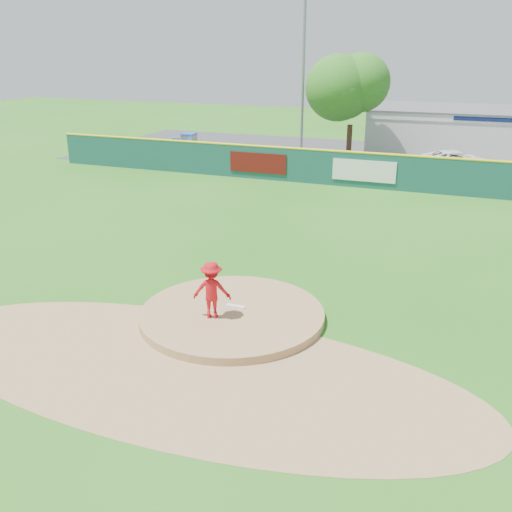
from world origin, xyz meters
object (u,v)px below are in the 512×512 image
at_px(playground_slide, 189,143).
at_px(deciduous_tree, 352,95).
at_px(pitcher, 212,290).
at_px(pool_building_grp, 475,131).
at_px(van, 456,160).
at_px(light_pole_left, 303,69).

relative_size(playground_slide, deciduous_tree, 0.37).
xyz_separation_m(pitcher, pool_building_grp, (6.38, 32.55, 0.57)).
height_order(van, playground_slide, playground_slide).
bearing_deg(deciduous_tree, van, 0.14).
distance_m(van, light_pole_left, 12.47).
distance_m(pitcher, light_pole_left, 28.56).
bearing_deg(playground_slide, deciduous_tree, 3.08).
bearing_deg(playground_slide, pitcher, -61.27).
distance_m(van, deciduous_tree, 8.07).
bearing_deg(pitcher, van, -118.45).
distance_m(pool_building_grp, deciduous_tree, 11.01).
relative_size(pool_building_grp, playground_slide, 5.62).
height_order(pool_building_grp, light_pole_left, light_pole_left).
xyz_separation_m(van, playground_slide, (-19.10, -0.66, 0.10)).
bearing_deg(van, pool_building_grp, -29.82).
bearing_deg(light_pole_left, playground_slide, -161.75).
bearing_deg(van, pitcher, 145.76).
height_order(deciduous_tree, light_pole_left, light_pole_left).
relative_size(deciduous_tree, light_pole_left, 0.67).
bearing_deg(light_pole_left, van, -10.15).
xyz_separation_m(pitcher, deciduous_tree, (-1.62, 25.55, 3.46)).
bearing_deg(light_pole_left, pool_building_grp, 22.60).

